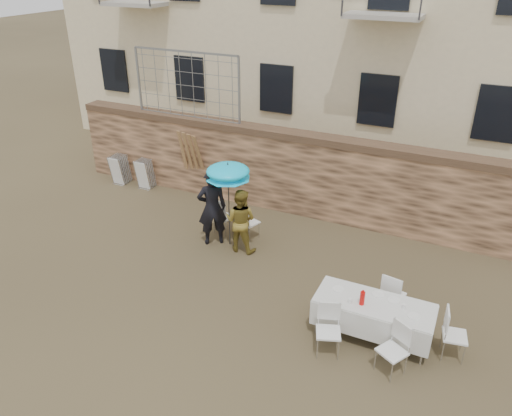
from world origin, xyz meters
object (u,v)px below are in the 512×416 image
at_px(chair_stack_left, 124,167).
at_px(banquet_table, 374,304).
at_px(table_chair_side, 455,334).
at_px(woman_dress, 240,221).
at_px(chair_stack_right, 148,172).
at_px(couple_chair_left, 224,215).
at_px(table_chair_front_right, 392,350).
at_px(soda_bottle, 362,298).
at_px(umbrella, 228,174).
at_px(table_chair_back, 393,294).
at_px(couple_chair_right, 249,221).
at_px(table_chair_front_left, 328,331).
at_px(man_suit, 212,208).

bearing_deg(chair_stack_left, banquet_table, -23.63).
distance_m(banquet_table, table_chair_side, 1.43).
bearing_deg(woman_dress, chair_stack_right, -29.78).
bearing_deg(chair_stack_left, couple_chair_left, -19.48).
bearing_deg(chair_stack_right, chair_stack_left, 180.00).
bearing_deg(table_chair_front_right, woman_dress, 179.62).
bearing_deg(banquet_table, soda_bottle, -143.13).
bearing_deg(table_chair_front_right, chair_stack_left, -175.64).
bearing_deg(umbrella, soda_bottle, -27.72).
height_order(soda_bottle, table_chair_side, soda_bottle).
bearing_deg(umbrella, chair_stack_left, 157.25).
distance_m(table_chair_side, chair_stack_right, 9.79).
bearing_deg(table_chair_back, table_chair_side, 159.81).
height_order(soda_bottle, table_chair_back, soda_bottle).
height_order(couple_chair_left, couple_chair_right, same).
distance_m(table_chair_back, table_chair_side, 1.39).
bearing_deg(table_chair_back, table_chair_front_right, 111.03).
xyz_separation_m(umbrella, soda_bottle, (3.69, -1.94, -0.95)).
height_order(table_chair_front_left, chair_stack_right, table_chair_front_left).
bearing_deg(table_chair_side, table_chair_front_left, 103.43).
bearing_deg(chair_stack_left, man_suit, -25.71).
bearing_deg(woman_dress, umbrella, -19.21).
xyz_separation_m(couple_chair_left, chair_stack_left, (-4.30, 1.52, -0.02)).
bearing_deg(man_suit, table_chair_side, 126.64).
bearing_deg(man_suit, couple_chair_right, -179.61).
xyz_separation_m(man_suit, banquet_table, (4.29, -1.69, -0.22)).
height_order(table_chair_back, chair_stack_right, table_chair_back).
xyz_separation_m(umbrella, table_chair_side, (5.29, -1.69, -1.37)).
bearing_deg(couple_chair_right, soda_bottle, 164.19).
relative_size(umbrella, banquet_table, 0.94).
height_order(man_suit, table_chair_back, man_suit).
bearing_deg(man_suit, chair_stack_right, -69.11).
bearing_deg(couple_chair_right, table_chair_back, 178.59).
relative_size(table_chair_front_right, table_chair_side, 1.00).
relative_size(couple_chair_left, table_chair_side, 1.00).
distance_m(table_chair_front_left, table_chair_back, 1.74).
xyz_separation_m(table_chair_front_left, table_chair_side, (2.00, 0.85, 0.00)).
xyz_separation_m(soda_bottle, table_chair_side, (1.60, 0.25, -0.43)).
bearing_deg(table_chair_front_left, couple_chair_left, 120.89).
relative_size(couple_chair_right, banquet_table, 0.46).
xyz_separation_m(table_chair_side, chair_stack_right, (-9.09, 3.66, -0.02)).
height_order(banquet_table, table_chair_front_right, table_chair_front_right).
distance_m(table_chair_front_left, table_chair_side, 2.17).
xyz_separation_m(couple_chair_right, table_chair_front_right, (4.09, -2.99, 0.00)).
distance_m(man_suit, banquet_table, 4.61).
xyz_separation_m(umbrella, couple_chair_right, (0.30, 0.45, -1.37)).
distance_m(umbrella, table_chair_back, 4.42).
bearing_deg(man_suit, banquet_table, 120.75).
bearing_deg(table_chair_front_right, umbrella, -179.30).
relative_size(banquet_table, chair_stack_right, 2.28).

